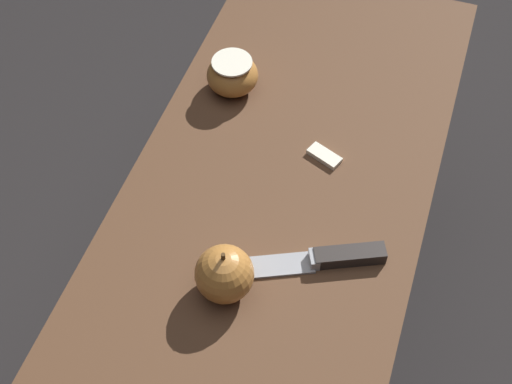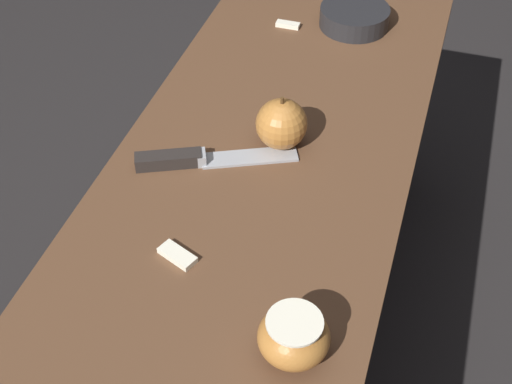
% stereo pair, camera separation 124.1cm
% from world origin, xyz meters
% --- Properties ---
extents(ground_plane, '(8.00, 8.00, 0.00)m').
position_xyz_m(ground_plane, '(0.00, 0.00, 0.00)').
color(ground_plane, black).
extents(wooden_bench, '(1.20, 0.42, 0.45)m').
position_xyz_m(wooden_bench, '(0.00, 0.00, 0.39)').
color(wooden_bench, brown).
rests_on(wooden_bench, ground_plane).
extents(knife, '(0.12, 0.22, 0.02)m').
position_xyz_m(knife, '(-0.02, 0.09, 0.46)').
color(knife, '#9EA0A5').
rests_on(knife, wooden_bench).
extents(apple_whole, '(0.07, 0.07, 0.08)m').
position_xyz_m(apple_whole, '(0.06, -0.02, 0.49)').
color(apple_whole, '#B27233').
rests_on(apple_whole, wooden_bench).
extents(apple_cut, '(0.08, 0.08, 0.06)m').
position_xyz_m(apple_cut, '(-0.28, -0.13, 0.48)').
color(apple_cut, '#B27233').
rests_on(apple_cut, wooden_bench).
extents(apple_slice_near_knife, '(0.04, 0.05, 0.01)m').
position_xyz_m(apple_slice_near_knife, '(-0.19, 0.05, 0.46)').
color(apple_slice_near_knife, white).
rests_on(apple_slice_near_knife, wooden_bench).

